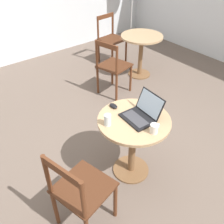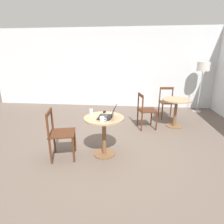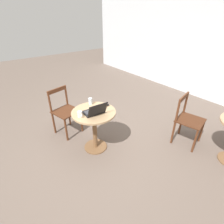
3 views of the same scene
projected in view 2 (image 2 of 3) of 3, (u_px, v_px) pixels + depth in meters
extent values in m
plane|color=#66564C|center=(110.00, 148.00, 3.47)|extent=(16.00, 16.00, 0.00)
cube|color=silver|center=(120.00, 69.00, 6.14)|extent=(9.40, 0.06, 2.70)
cylinder|color=brown|center=(104.00, 153.00, 3.26)|extent=(0.40, 0.40, 0.02)
cylinder|color=brown|center=(104.00, 136.00, 3.16)|extent=(0.07, 0.07, 0.68)
cylinder|color=tan|center=(104.00, 118.00, 3.05)|extent=(0.70, 0.70, 0.03)
cylinder|color=brown|center=(174.00, 126.00, 4.58)|extent=(0.40, 0.40, 0.02)
cylinder|color=brown|center=(175.00, 113.00, 4.47)|extent=(0.07, 0.07, 0.68)
cylinder|color=tan|center=(177.00, 100.00, 4.37)|extent=(0.70, 0.70, 0.03)
cylinder|color=#562D19|center=(75.00, 140.00, 3.30)|extent=(0.04, 0.04, 0.46)
cylinder|color=#562D19|center=(73.00, 150.00, 2.95)|extent=(0.04, 0.04, 0.46)
cylinder|color=#562D19|center=(54.00, 141.00, 3.25)|extent=(0.04, 0.04, 0.46)
cylinder|color=#562D19|center=(50.00, 152.00, 2.90)|extent=(0.04, 0.04, 0.46)
cube|color=#492715|center=(62.00, 133.00, 3.03)|extent=(0.51, 0.51, 0.02)
cylinder|color=#562D19|center=(52.00, 118.00, 3.12)|extent=(0.04, 0.04, 0.41)
cylinder|color=#562D19|center=(47.00, 126.00, 2.76)|extent=(0.04, 0.04, 0.41)
cube|color=#562D19|center=(49.00, 113.00, 2.89)|extent=(0.12, 0.40, 0.07)
cylinder|color=#562D19|center=(175.00, 112.00, 5.00)|extent=(0.04, 0.04, 0.46)
cylinder|color=#562D19|center=(162.00, 112.00, 5.00)|extent=(0.04, 0.04, 0.46)
cylinder|color=#562D19|center=(171.00, 108.00, 5.36)|extent=(0.04, 0.04, 0.46)
cylinder|color=#562D19|center=(159.00, 108.00, 5.36)|extent=(0.04, 0.04, 0.46)
cube|color=#492715|center=(167.00, 102.00, 5.11)|extent=(0.46, 0.46, 0.02)
cylinder|color=#562D19|center=(172.00, 94.00, 5.22)|extent=(0.04, 0.04, 0.41)
cylinder|color=#562D19|center=(160.00, 94.00, 5.22)|extent=(0.04, 0.04, 0.41)
cube|color=#562D19|center=(167.00, 88.00, 5.17)|extent=(0.40, 0.06, 0.07)
cylinder|color=#562D19|center=(151.00, 116.00, 4.62)|extent=(0.04, 0.04, 0.46)
cylinder|color=#562D19|center=(157.00, 121.00, 4.27)|extent=(0.04, 0.04, 0.46)
cylinder|color=#562D19|center=(138.00, 117.00, 4.58)|extent=(0.04, 0.04, 0.46)
cylinder|color=#562D19|center=(142.00, 122.00, 4.22)|extent=(0.04, 0.04, 0.46)
cube|color=#492715|center=(147.00, 110.00, 4.35)|extent=(0.51, 0.51, 0.02)
cylinder|color=#562D19|center=(138.00, 100.00, 4.44)|extent=(0.04, 0.04, 0.41)
cylinder|color=#562D19|center=(143.00, 104.00, 4.09)|extent=(0.04, 0.04, 0.41)
cube|color=#562D19|center=(141.00, 95.00, 4.22)|extent=(0.11, 0.40, 0.07)
cylinder|color=#B7B7B7|center=(197.00, 111.00, 5.81)|extent=(0.27, 0.27, 0.02)
cylinder|color=#B7B7B7|center=(200.00, 92.00, 5.62)|extent=(0.02, 0.02, 1.32)
cylinder|color=silver|center=(203.00, 66.00, 5.38)|extent=(0.38, 0.38, 0.27)
cube|color=black|center=(105.00, 117.00, 3.03)|extent=(0.24, 0.32, 0.02)
cube|color=#38383D|center=(104.00, 116.00, 3.03)|extent=(0.14, 0.27, 0.00)
cube|color=black|center=(113.00, 111.00, 2.97)|extent=(0.11, 0.31, 0.21)
cube|color=#9EB2C6|center=(113.00, 111.00, 2.97)|extent=(0.10, 0.29, 0.18)
ellipsoid|color=black|center=(104.00, 112.00, 3.31)|extent=(0.06, 0.10, 0.03)
cylinder|color=silver|center=(102.00, 120.00, 2.80)|extent=(0.07, 0.07, 0.09)
torus|color=silver|center=(105.00, 119.00, 2.80)|extent=(0.05, 0.01, 0.05)
cylinder|color=silver|center=(91.00, 112.00, 3.15)|extent=(0.07, 0.07, 0.11)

